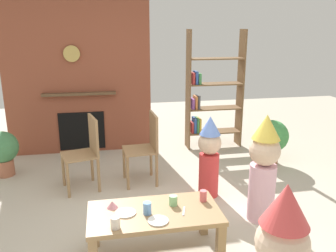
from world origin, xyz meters
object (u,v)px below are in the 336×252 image
(bookshelf, at_px, (210,96))
(paper_cup_center, at_px, (147,208))
(paper_cup_near_left, at_px, (173,200))
(coffee_table, at_px, (154,218))
(child_in_pink, at_px, (264,166))
(paper_cup_far_left, at_px, (203,196))
(child_by_the_chairs, at_px, (209,155))
(paper_plate_front, at_px, (158,221))
(birthday_cake_slice, at_px, (112,204))
(paper_cup_near_right, at_px, (115,223))
(potted_plant_short, at_px, (2,150))
(dining_chair_middle, at_px, (147,144))
(potted_plant_tall, at_px, (272,138))
(paper_plate_rear, at_px, (126,213))
(dining_chair_left, at_px, (87,149))

(bookshelf, distance_m, paper_cup_center, 3.11)
(paper_cup_near_left, bearing_deg, coffee_table, -157.04)
(bookshelf, xyz_separation_m, child_in_pink, (-0.16, -2.32, -0.26))
(paper_cup_far_left, bearing_deg, child_by_the_chairs, 69.56)
(paper_plate_front, height_order, birthday_cake_slice, birthday_cake_slice)
(coffee_table, bearing_deg, paper_cup_near_left, 22.96)
(child_in_pink, height_order, child_by_the_chairs, child_in_pink)
(bookshelf, distance_m, paper_cup_near_right, 3.38)
(bookshelf, height_order, paper_cup_near_left, bookshelf)
(child_in_pink, bearing_deg, potted_plant_short, -48.91)
(bookshelf, bearing_deg, coffee_table, -115.98)
(child_in_pink, xyz_separation_m, dining_chair_middle, (-1.03, 1.13, -0.08))
(paper_cup_near_left, bearing_deg, bookshelf, 66.56)
(paper_cup_center, bearing_deg, potted_plant_tall, 41.90)
(paper_plate_front, bearing_deg, bookshelf, 65.42)
(birthday_cake_slice, height_order, potted_plant_short, potted_plant_short)
(paper_cup_near_right, bearing_deg, child_in_pink, 21.59)
(potted_plant_short, bearing_deg, paper_plate_rear, -54.46)
(bookshelf, height_order, birthday_cake_slice, bookshelf)
(potted_plant_short, bearing_deg, paper_cup_center, -51.88)
(child_by_the_chairs, xyz_separation_m, potted_plant_tall, (1.20, 0.81, -0.13))
(potted_plant_short, bearing_deg, bookshelf, 11.84)
(paper_cup_near_left, relative_size, paper_plate_front, 0.52)
(paper_cup_near_left, height_order, potted_plant_short, potted_plant_short)
(birthday_cake_slice, xyz_separation_m, dining_chair_middle, (0.48, 1.40, 0.05))
(birthday_cake_slice, height_order, dining_chair_middle, dining_chair_middle)
(coffee_table, relative_size, paper_plate_front, 6.61)
(child_by_the_chairs, height_order, potted_plant_tall, child_by_the_chairs)
(child_by_the_chairs, relative_size, potted_plant_short, 1.59)
(dining_chair_middle, bearing_deg, child_in_pink, 129.30)
(paper_cup_center, bearing_deg, paper_cup_near_right, -148.34)
(bookshelf, relative_size, paper_cup_near_right, 19.82)
(birthday_cake_slice, distance_m, child_by_the_chairs, 1.45)
(child_by_the_chairs, xyz_separation_m, potted_plant_short, (-2.52, 1.07, -0.16))
(coffee_table, relative_size, child_by_the_chairs, 1.15)
(dining_chair_middle, bearing_deg, birthday_cake_slice, 67.72)
(birthday_cake_slice, distance_m, potted_plant_tall, 2.89)
(dining_chair_middle, distance_m, potted_plant_short, 1.95)
(birthday_cake_slice, bearing_deg, paper_plate_front, -39.72)
(child_by_the_chairs, relative_size, dining_chair_middle, 1.08)
(paper_cup_near_right, height_order, child_in_pink, child_in_pink)
(paper_cup_center, relative_size, child_in_pink, 0.09)
(paper_cup_center, xyz_separation_m, dining_chair_middle, (0.20, 1.56, 0.03))
(paper_cup_near_right, xyz_separation_m, birthday_cake_slice, (-0.01, 0.33, -0.02))
(paper_cup_near_right, bearing_deg, paper_plate_rear, 65.61)
(bookshelf, bearing_deg, paper_cup_center, -116.79)
(child_in_pink, bearing_deg, bookshelf, -112.52)
(bookshelf, xyz_separation_m, paper_cup_near_left, (-1.15, -2.64, -0.38))
(paper_cup_near_right, bearing_deg, dining_chair_left, 98.98)
(child_by_the_chairs, bearing_deg, dining_chair_left, -70.69)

